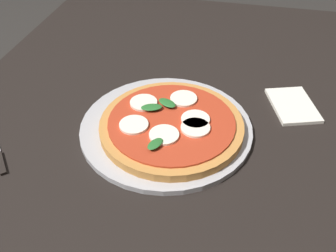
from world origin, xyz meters
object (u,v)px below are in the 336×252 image
object	(u,v)px
serving_tray	(168,127)
napkin	(293,105)
pizza	(171,124)
dining_table	(172,143)

from	to	relation	value
serving_tray	napkin	xyz separation A→B (m)	(-0.14, 0.26, -0.00)
pizza	napkin	size ratio (longest dim) A/B	2.25
napkin	serving_tray	bearing A→B (deg)	-61.61
dining_table	napkin	size ratio (longest dim) A/B	9.98
dining_table	pizza	distance (m)	0.13
serving_tray	pizza	size ratio (longest dim) A/B	1.22
dining_table	napkin	bearing A→B (deg)	107.50
napkin	dining_table	bearing A→B (deg)	-72.50
serving_tray	napkin	distance (m)	0.29
dining_table	pizza	size ratio (longest dim) A/B	4.43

